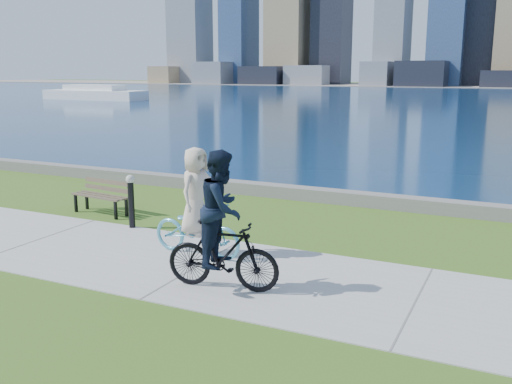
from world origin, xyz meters
TOP-DOWN VIEW (x-y plane):
  - ground at (0.00, 0.00)m, footprint 320.00×320.00m
  - concrete_path at (0.00, 0.00)m, footprint 80.00×3.50m
  - seawall at (0.00, 6.20)m, footprint 90.00×0.50m
  - bay_water at (0.00, 72.00)m, footprint 320.00×131.00m
  - far_shore at (0.00, 130.00)m, footprint 320.00×30.00m
  - ferry_near at (-43.11, 46.86)m, footprint 13.39×3.83m
  - park_bench at (-4.31, 2.48)m, footprint 1.69×0.75m
  - bollard_lamp at (-2.77, 1.66)m, footprint 0.20×0.20m
  - cyclist_woman at (-0.35, 0.58)m, footprint 0.79×2.01m
  - cyclist_man at (0.97, -0.77)m, footprint 0.85×2.01m

SIDE VIEW (x-z plane):
  - ground at x=0.00m, z-range 0.00..0.00m
  - bay_water at x=0.00m, z-range 0.00..0.01m
  - concrete_path at x=0.00m, z-range 0.00..0.02m
  - far_shore at x=0.00m, z-range 0.00..0.12m
  - seawall at x=0.00m, z-range 0.00..0.35m
  - park_bench at x=-4.31m, z-range 0.09..0.94m
  - bollard_lamp at x=-2.77m, z-range 0.09..1.36m
  - ferry_near at x=-43.11m, z-range -0.15..1.66m
  - cyclist_woman at x=-0.35m, z-range -0.26..1.90m
  - cyclist_man at x=0.97m, z-range -0.17..2.18m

